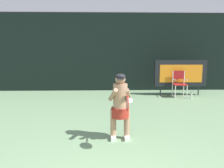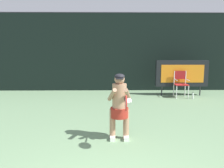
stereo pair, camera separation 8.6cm
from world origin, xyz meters
name	(u,v)px [view 1 (the left image)]	position (x,y,z in m)	size (l,w,h in m)	color
backdrop_screen	(105,52)	(0.00, 8.50, 1.81)	(18.00, 0.12, 3.66)	black
scoreboard	(180,73)	(3.22, 7.22, 0.95)	(2.20, 0.21, 1.50)	black
umpire_chair	(179,82)	(3.09, 6.87, 0.62)	(0.52, 0.44, 1.08)	white
water_bottle	(191,96)	(3.50, 6.56, 0.12)	(0.07, 0.07, 0.27)	silver
tennis_player	(120,104)	(0.36, 2.56, 0.80)	(0.53, 0.61, 1.46)	white
tennis_racket	(127,103)	(0.45, 1.93, 0.98)	(0.03, 0.60, 0.31)	black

